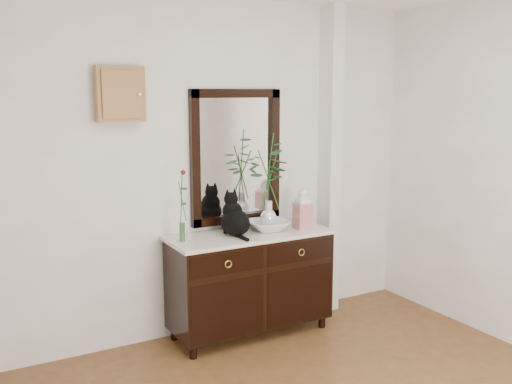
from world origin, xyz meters
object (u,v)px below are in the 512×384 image
cat (235,214)px  lotus_bowl (268,225)px  ginger_jar (303,208)px  sideboard (250,278)px

cat → lotus_bowl: cat is taller
cat → ginger_jar: 0.60m
sideboard → ginger_jar: (0.46, -0.07, 0.55)m
lotus_bowl → ginger_jar: bearing=-15.7°
lotus_bowl → cat: bearing=-177.7°
cat → ginger_jar: size_ratio=1.00×
sideboard → cat: (-0.13, -0.00, 0.55)m
sideboard → cat: cat is taller
sideboard → lotus_bowl: size_ratio=4.02×
sideboard → cat: bearing=-178.2°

